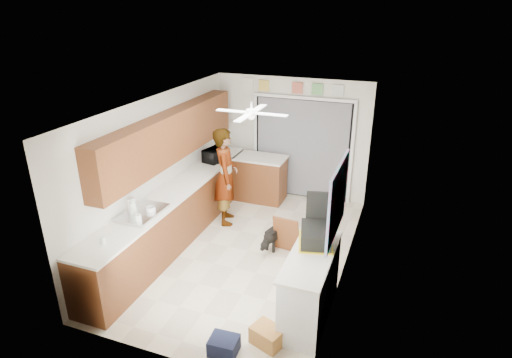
% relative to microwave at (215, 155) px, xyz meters
% --- Properties ---
extents(floor, '(5.00, 5.00, 0.00)m').
position_rel_microwave_xyz_m(floor, '(1.25, -1.45, -1.07)').
color(floor, beige).
rests_on(floor, ground).
extents(ceiling, '(5.00, 5.00, 0.00)m').
position_rel_microwave_xyz_m(ceiling, '(1.25, -1.45, 1.43)').
color(ceiling, white).
rests_on(ceiling, ground).
extents(wall_back, '(3.20, 0.00, 3.20)m').
position_rel_microwave_xyz_m(wall_back, '(1.25, 1.05, 0.18)').
color(wall_back, silver).
rests_on(wall_back, ground).
extents(wall_front, '(3.20, 0.00, 3.20)m').
position_rel_microwave_xyz_m(wall_front, '(1.25, -3.95, 0.18)').
color(wall_front, silver).
rests_on(wall_front, ground).
extents(wall_left, '(0.00, 5.00, 5.00)m').
position_rel_microwave_xyz_m(wall_left, '(-0.35, -1.45, 0.18)').
color(wall_left, silver).
rests_on(wall_left, ground).
extents(wall_right, '(0.00, 5.00, 5.00)m').
position_rel_microwave_xyz_m(wall_right, '(2.85, -1.45, 0.18)').
color(wall_right, silver).
rests_on(wall_right, ground).
extents(left_base_cabinets, '(0.60, 4.80, 0.90)m').
position_rel_microwave_xyz_m(left_base_cabinets, '(-0.05, -1.45, -0.62)').
color(left_base_cabinets, brown).
rests_on(left_base_cabinets, floor).
extents(left_countertop, '(0.62, 4.80, 0.04)m').
position_rel_microwave_xyz_m(left_countertop, '(-0.04, -1.45, -0.15)').
color(left_countertop, white).
rests_on(left_countertop, left_base_cabinets).
extents(upper_cabinets, '(0.32, 4.00, 0.80)m').
position_rel_microwave_xyz_m(upper_cabinets, '(-0.19, -1.25, 0.73)').
color(upper_cabinets, brown).
rests_on(upper_cabinets, wall_left).
extents(sink_basin, '(0.50, 0.76, 0.06)m').
position_rel_microwave_xyz_m(sink_basin, '(-0.04, -2.45, -0.12)').
color(sink_basin, silver).
rests_on(sink_basin, left_countertop).
extents(faucet, '(0.03, 0.03, 0.22)m').
position_rel_microwave_xyz_m(faucet, '(-0.23, -2.45, -0.02)').
color(faucet, silver).
rests_on(faucet, left_countertop).
extents(peninsula_base, '(1.00, 0.60, 0.90)m').
position_rel_microwave_xyz_m(peninsula_base, '(0.75, 0.55, -0.62)').
color(peninsula_base, brown).
rests_on(peninsula_base, floor).
extents(peninsula_top, '(1.04, 0.64, 0.04)m').
position_rel_microwave_xyz_m(peninsula_top, '(0.75, 0.55, -0.15)').
color(peninsula_top, white).
rests_on(peninsula_top, peninsula_base).
extents(back_opening_recess, '(2.00, 0.06, 2.10)m').
position_rel_microwave_xyz_m(back_opening_recess, '(1.50, 1.02, -0.02)').
color(back_opening_recess, black).
rests_on(back_opening_recess, wall_back).
extents(curtain_panel, '(1.90, 0.03, 2.05)m').
position_rel_microwave_xyz_m(curtain_panel, '(1.50, 0.98, -0.02)').
color(curtain_panel, gray).
rests_on(curtain_panel, wall_back).
extents(door_trim_left, '(0.06, 0.04, 2.10)m').
position_rel_microwave_xyz_m(door_trim_left, '(0.48, 0.99, -0.02)').
color(door_trim_left, white).
rests_on(door_trim_left, wall_back).
extents(door_trim_right, '(0.06, 0.04, 2.10)m').
position_rel_microwave_xyz_m(door_trim_right, '(2.52, 0.99, -0.02)').
color(door_trim_right, white).
rests_on(door_trim_right, wall_back).
extents(door_trim_head, '(2.10, 0.04, 0.06)m').
position_rel_microwave_xyz_m(door_trim_head, '(1.50, 0.99, 1.05)').
color(door_trim_head, white).
rests_on(door_trim_head, wall_back).
extents(header_frame_0, '(0.22, 0.02, 0.22)m').
position_rel_microwave_xyz_m(header_frame_0, '(0.65, 1.02, 1.23)').
color(header_frame_0, gold).
rests_on(header_frame_0, wall_back).
extents(header_frame_2, '(0.22, 0.02, 0.22)m').
position_rel_microwave_xyz_m(header_frame_2, '(1.35, 1.02, 1.23)').
color(header_frame_2, '#C45C49').
rests_on(header_frame_2, wall_back).
extents(header_frame_3, '(0.22, 0.02, 0.22)m').
position_rel_microwave_xyz_m(header_frame_3, '(1.75, 1.02, 1.23)').
color(header_frame_3, '#63A960').
rests_on(header_frame_3, wall_back).
extents(header_frame_4, '(0.22, 0.02, 0.22)m').
position_rel_microwave_xyz_m(header_frame_4, '(2.15, 1.02, 1.23)').
color(header_frame_4, silver).
rests_on(header_frame_4, wall_back).
extents(route66_sign, '(0.22, 0.02, 0.26)m').
position_rel_microwave_xyz_m(route66_sign, '(0.30, 1.02, 1.23)').
color(route66_sign, silver).
rests_on(route66_sign, wall_back).
extents(right_counter_base, '(0.50, 1.40, 0.90)m').
position_rel_microwave_xyz_m(right_counter_base, '(2.60, -2.65, -0.62)').
color(right_counter_base, white).
rests_on(right_counter_base, floor).
extents(right_counter_top, '(0.54, 1.44, 0.04)m').
position_rel_microwave_xyz_m(right_counter_top, '(2.59, -2.65, -0.15)').
color(right_counter_top, white).
rests_on(right_counter_top, right_counter_base).
extents(abstract_painting, '(0.03, 1.15, 0.95)m').
position_rel_microwave_xyz_m(abstract_painting, '(2.83, -2.45, 0.58)').
color(abstract_painting, '#F058AE').
rests_on(abstract_painting, wall_right).
extents(ceiling_fan, '(1.14, 1.14, 0.24)m').
position_rel_microwave_xyz_m(ceiling_fan, '(1.25, -1.25, 1.25)').
color(ceiling_fan, white).
rests_on(ceiling_fan, ceiling).
extents(microwave, '(0.41, 0.53, 0.26)m').
position_rel_microwave_xyz_m(microwave, '(0.00, 0.00, 0.00)').
color(microwave, black).
rests_on(microwave, left_countertop).
extents(soap_bottle, '(0.16, 0.16, 0.31)m').
position_rel_microwave_xyz_m(soap_bottle, '(-0.13, -2.54, 0.02)').
color(soap_bottle, silver).
rests_on(soap_bottle, left_countertop).
extents(cup, '(0.19, 0.19, 0.11)m').
position_rel_microwave_xyz_m(cup, '(0.07, -2.39, -0.07)').
color(cup, white).
rests_on(cup, left_countertop).
extents(jar_a, '(0.12, 0.12, 0.13)m').
position_rel_microwave_xyz_m(jar_a, '(0.07, -2.71, -0.06)').
color(jar_a, silver).
rests_on(jar_a, left_countertop).
extents(jar_b, '(0.08, 0.08, 0.10)m').
position_rel_microwave_xyz_m(jar_b, '(-0.03, -3.35, -0.08)').
color(jar_b, silver).
rests_on(jar_b, left_countertop).
extents(paper_towel_roll, '(0.14, 0.14, 0.25)m').
position_rel_microwave_xyz_m(paper_towel_roll, '(-0.18, -2.49, -0.00)').
color(paper_towel_roll, white).
rests_on(paper_towel_roll, left_countertop).
extents(suitcase, '(0.50, 0.60, 0.22)m').
position_rel_microwave_xyz_m(suitcase, '(2.57, -2.34, -0.02)').
color(suitcase, black).
rests_on(suitcase, right_counter_top).
extents(suitcase_rim, '(0.57, 0.67, 0.02)m').
position_rel_microwave_xyz_m(suitcase_rim, '(2.57, -2.34, -0.13)').
color(suitcase_rim, yellow).
rests_on(suitcase_rim, suitcase).
extents(suitcase_lid, '(0.41, 0.13, 0.50)m').
position_rel_microwave_xyz_m(suitcase_lid, '(2.57, -2.05, 0.23)').
color(suitcase_lid, black).
rests_on(suitcase_lid, suitcase).
extents(cardboard_box, '(0.45, 0.39, 0.24)m').
position_rel_microwave_xyz_m(cardboard_box, '(2.25, -3.33, -0.95)').
color(cardboard_box, '#BC7E3B').
rests_on(cardboard_box, floor).
extents(navy_crate, '(0.35, 0.30, 0.21)m').
position_rel_microwave_xyz_m(navy_crate, '(1.81, -3.65, -0.97)').
color(navy_crate, '#131931').
rests_on(navy_crate, floor).
extents(cabinet_door_panel, '(0.46, 0.22, 0.65)m').
position_rel_microwave_xyz_m(cabinet_door_panel, '(1.87, -1.27, -0.74)').
color(cabinet_door_panel, brown).
rests_on(cabinet_door_panel, floor).
extents(man, '(0.66, 0.78, 1.83)m').
position_rel_microwave_xyz_m(man, '(0.50, -0.61, -0.16)').
color(man, white).
rests_on(man, floor).
extents(dog, '(0.36, 0.57, 0.42)m').
position_rel_microwave_xyz_m(dog, '(1.65, -1.20, -0.86)').
color(dog, black).
rests_on(dog, floor).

